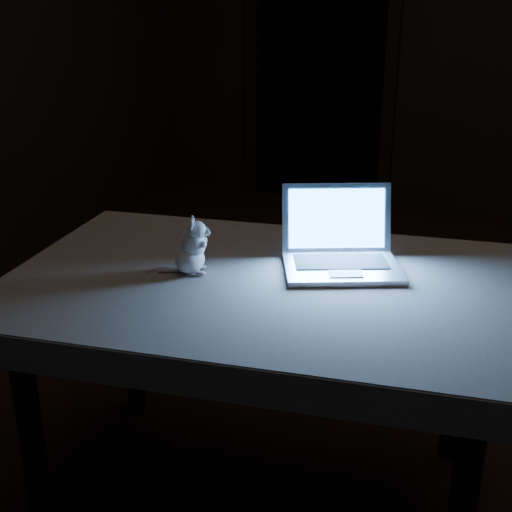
% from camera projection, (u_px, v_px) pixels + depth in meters
% --- Properties ---
extents(floor, '(5.00, 5.00, 0.00)m').
position_uv_depth(floor, '(400.00, 413.00, 2.41)').
color(floor, black).
rests_on(floor, ground).
extents(back_wall, '(4.50, 0.04, 2.60)m').
position_uv_depth(back_wall, '(498.00, 8.00, 4.10)').
color(back_wall, black).
rests_on(back_wall, ground).
extents(doorway, '(1.06, 0.36, 2.13)m').
position_uv_depth(doorway, '(321.00, 44.00, 4.57)').
color(doorway, black).
rests_on(doorway, back_wall).
extents(table, '(1.35, 0.97, 0.67)m').
position_uv_depth(table, '(262.00, 391.00, 1.92)').
color(table, black).
rests_on(table, floor).
extents(tablecloth, '(1.57, 1.30, 0.09)m').
position_uv_depth(tablecloth, '(253.00, 286.00, 1.86)').
color(tablecloth, '#B8A99A').
rests_on(tablecloth, table).
extents(laptop, '(0.39, 0.37, 0.21)m').
position_uv_depth(laptop, '(344.00, 235.00, 1.81)').
color(laptop, silver).
rests_on(laptop, tablecloth).
extents(plush_mouse, '(0.14, 0.14, 0.15)m').
position_uv_depth(plush_mouse, '(189.00, 246.00, 1.81)').
color(plush_mouse, white).
rests_on(plush_mouse, tablecloth).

